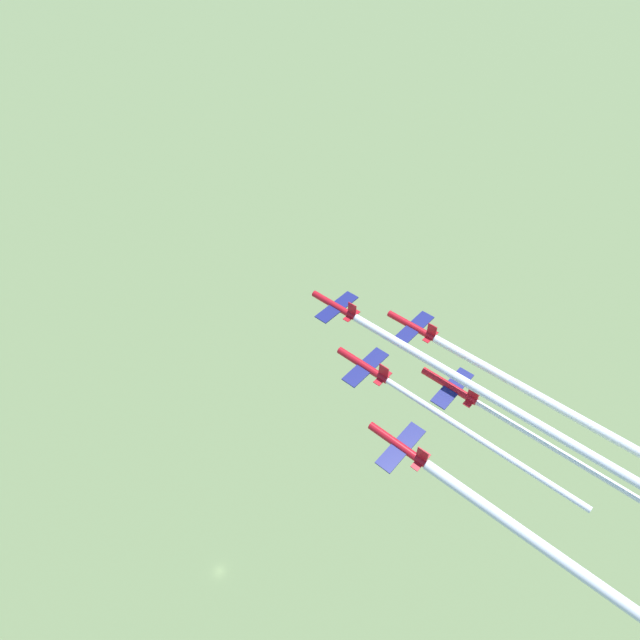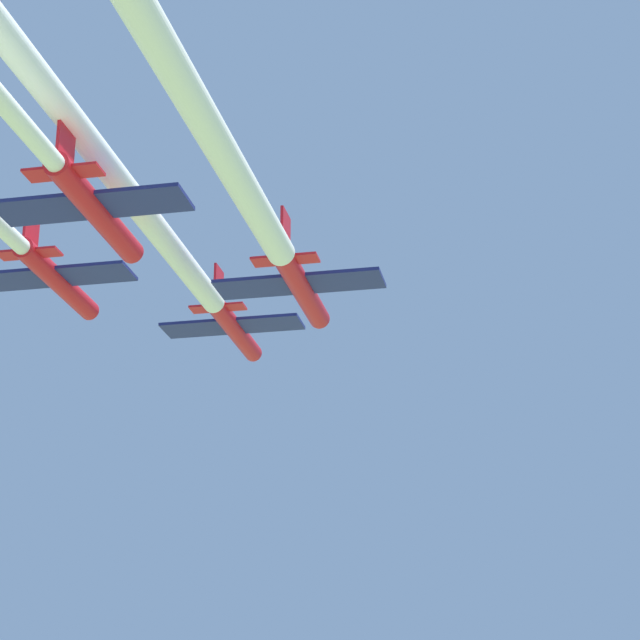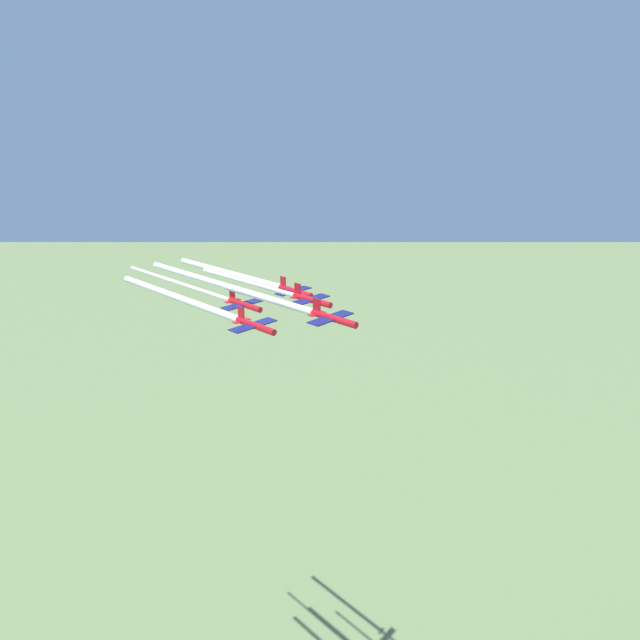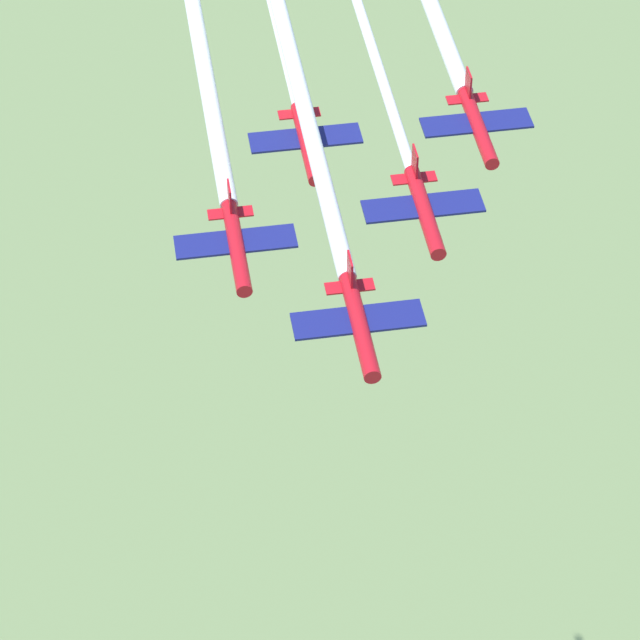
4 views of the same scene
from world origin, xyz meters
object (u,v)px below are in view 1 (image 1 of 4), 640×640
at_px(jet_2, 413,326).
at_px(jet_0, 336,306).
at_px(jet_4, 451,387).
at_px(jet_1, 365,366).
at_px(jet_3, 400,445).

bearing_deg(jet_2, jet_0, 120.47).
bearing_deg(jet_0, jet_4, -90.00).
height_order(jet_1, jet_3, jet_1).
xyz_separation_m(jet_0, jet_1, (-8.84, -9.52, -0.80)).
relative_size(jet_3, jet_4, 1.00).
bearing_deg(jet_3, jet_1, 59.53).
distance_m(jet_2, jet_3, 22.73).
bearing_deg(jet_0, jet_3, -120.47).
relative_size(jet_1, jet_4, 1.00).
bearing_deg(jet_4, jet_2, 59.53).
relative_size(jet_0, jet_3, 1.00).
xyz_separation_m(jet_1, jet_3, (-8.84, -9.52, -1.91)).
bearing_deg(jet_3, jet_2, 29.54).
relative_size(jet_2, jet_3, 1.00).
xyz_separation_m(jet_2, jet_3, (-21.71, -6.69, -0.45)).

